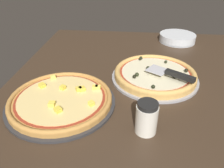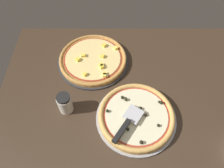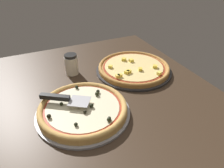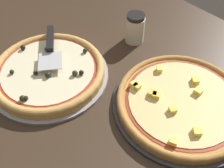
# 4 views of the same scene
# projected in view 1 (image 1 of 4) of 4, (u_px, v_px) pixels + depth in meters

# --- Properties ---
(ground_plane) EXTENTS (1.38, 1.23, 0.04)m
(ground_plane) POSITION_uv_depth(u_px,v_px,m) (145.00, 85.00, 0.99)
(ground_plane) COLOR #38281C
(pizza_pan_front) EXTENTS (0.39, 0.39, 0.01)m
(pizza_pan_front) POSITION_uv_depth(u_px,v_px,m) (154.00, 78.00, 1.00)
(pizza_pan_front) COLOR #939399
(pizza_pan_front) RESTS_ON ground_plane
(pizza_front) EXTENTS (0.37, 0.37, 0.04)m
(pizza_front) POSITION_uv_depth(u_px,v_px,m) (155.00, 74.00, 0.98)
(pizza_front) COLOR tan
(pizza_front) RESTS_ON pizza_pan_front
(pizza_pan_back) EXTENTS (0.41, 0.41, 0.01)m
(pizza_pan_back) POSITION_uv_depth(u_px,v_px,m) (61.00, 102.00, 0.83)
(pizza_pan_back) COLOR #2D2D30
(pizza_pan_back) RESTS_ON ground_plane
(pizza_back) EXTENTS (0.39, 0.39, 0.04)m
(pizza_back) POSITION_uv_depth(u_px,v_px,m) (61.00, 99.00, 0.82)
(pizza_back) COLOR #B77F3D
(pizza_back) RESTS_ON pizza_pan_back
(serving_spatula) EXTENTS (0.16, 0.20, 0.02)m
(serving_spatula) POSITION_uv_depth(u_px,v_px,m) (175.00, 74.00, 0.91)
(serving_spatula) COLOR #B7B7BC
(serving_spatula) RESTS_ON pizza_front
(plate_stack) EXTENTS (0.22, 0.22, 0.05)m
(plate_stack) POSITION_uv_depth(u_px,v_px,m) (177.00, 38.00, 1.39)
(plate_stack) COLOR silver
(plate_stack) RESTS_ON ground_plane
(parmesan_shaker) EXTENTS (0.07, 0.07, 0.11)m
(parmesan_shaker) POSITION_uv_depth(u_px,v_px,m) (147.00, 118.00, 0.68)
(parmesan_shaker) COLOR silver
(parmesan_shaker) RESTS_ON ground_plane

